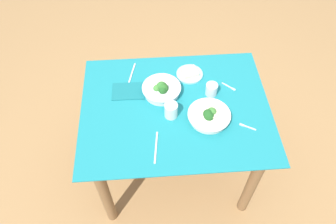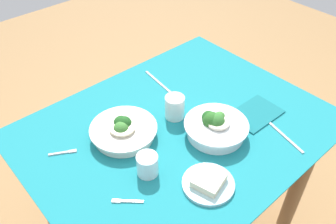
# 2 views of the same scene
# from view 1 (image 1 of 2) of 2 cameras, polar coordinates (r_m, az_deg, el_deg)

# --- Properties ---
(ground_plane) EXTENTS (6.00, 6.00, 0.00)m
(ground_plane) POSITION_cam_1_polar(r_m,az_deg,el_deg) (2.61, 1.01, -9.80)
(ground_plane) COLOR #9E7547
(dining_table) EXTENTS (1.14, 0.90, 0.77)m
(dining_table) POSITION_cam_1_polar(r_m,az_deg,el_deg) (2.08, 1.25, -1.62)
(dining_table) COLOR #197A84
(dining_table) RESTS_ON ground_plane
(broccoli_bowl_far) EXTENTS (0.24, 0.24, 0.10)m
(broccoli_bowl_far) POSITION_cam_1_polar(r_m,az_deg,el_deg) (2.01, -1.12, 3.97)
(broccoli_bowl_far) COLOR white
(broccoli_bowl_far) RESTS_ON dining_table
(broccoli_bowl_near) EXTENTS (0.25, 0.25, 0.08)m
(broccoli_bowl_near) POSITION_cam_1_polar(r_m,az_deg,el_deg) (1.91, 7.20, -0.66)
(broccoli_bowl_near) COLOR silver
(broccoli_bowl_near) RESTS_ON dining_table
(bread_side_plate) EXTENTS (0.17, 0.17, 0.04)m
(bread_side_plate) POSITION_cam_1_polar(r_m,az_deg,el_deg) (2.15, 3.81, 6.77)
(bread_side_plate) COLOR #99C6D1
(bread_side_plate) RESTS_ON dining_table
(water_glass_center) EXTENTS (0.07, 0.07, 0.08)m
(water_glass_center) POSITION_cam_1_polar(r_m,az_deg,el_deg) (2.03, 7.62, 3.95)
(water_glass_center) COLOR silver
(water_glass_center) RESTS_ON dining_table
(water_glass_side) EXTENTS (0.08, 0.08, 0.09)m
(water_glass_side) POSITION_cam_1_polar(r_m,az_deg,el_deg) (1.89, 0.53, 0.29)
(water_glass_side) COLOR silver
(water_glass_side) RESTS_ON dining_table
(fork_by_far_bowl) EXTENTS (0.08, 0.08, 0.00)m
(fork_by_far_bowl) POSITION_cam_1_polar(r_m,az_deg,el_deg) (2.11, 10.68, 4.35)
(fork_by_far_bowl) COLOR #B7B7BC
(fork_by_far_bowl) RESTS_ON dining_table
(fork_by_near_bowl) EXTENTS (0.09, 0.06, 0.00)m
(fork_by_near_bowl) POSITION_cam_1_polar(r_m,az_deg,el_deg) (1.93, 13.63, -2.51)
(fork_by_near_bowl) COLOR #B7B7BC
(fork_by_near_bowl) RESTS_ON dining_table
(table_knife_left) EXTENTS (0.06, 0.21, 0.00)m
(table_knife_left) POSITION_cam_1_polar(r_m,az_deg,el_deg) (2.16, -6.42, 6.46)
(table_knife_left) COLOR #B7B7BC
(table_knife_left) RESTS_ON dining_table
(table_knife_right) EXTENTS (0.03, 0.20, 0.00)m
(table_knife_right) POSITION_cam_1_polar(r_m,az_deg,el_deg) (1.80, -2.12, -6.20)
(table_knife_right) COLOR #B7B7BC
(table_knife_right) RESTS_ON dining_table
(napkin_folded_upper) EXTENTS (0.21, 0.15, 0.01)m
(napkin_folded_upper) POSITION_cam_1_polar(r_m,az_deg,el_deg) (2.06, -6.95, 3.65)
(napkin_folded_upper) COLOR #156870
(napkin_folded_upper) RESTS_ON dining_table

